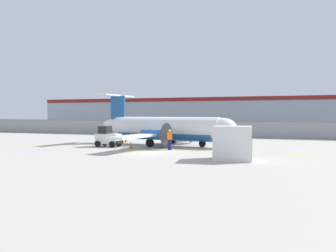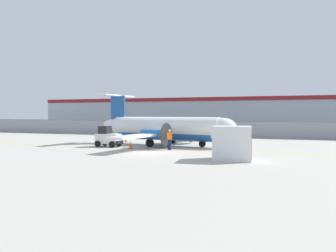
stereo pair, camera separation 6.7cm
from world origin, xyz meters
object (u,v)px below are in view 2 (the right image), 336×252
traffic_cone_near_left (126,139)px  parked_car_0 (134,126)px  traffic_cone_near_right (223,149)px  parked_car_1 (166,126)px  parked_car_4 (273,129)px  traffic_cone_far_left (131,145)px  traffic_cone_far_right (117,141)px  parked_car_3 (238,126)px  commuter_airplane (167,129)px  baggage_tug (108,137)px  ground_crew_worker (170,138)px  parked_car_5 (309,129)px  parked_car_2 (207,125)px  cargo_container (232,143)px

traffic_cone_near_left → parked_car_0: parked_car_0 is taller
traffic_cone_near_right → parked_car_1: 29.96m
parked_car_1 → parked_car_4: 17.81m
traffic_cone_far_left → traffic_cone_far_right: 4.10m
traffic_cone_near_left → traffic_cone_near_right: 12.95m
parked_car_3 → traffic_cone_far_left: bearing=-99.5°
commuter_airplane → traffic_cone_near_right: bearing=-26.2°
traffic_cone_near_right → parked_car_3: 32.98m
baggage_tug → ground_crew_worker: bearing=-4.4°
traffic_cone_far_left → parked_car_3: (5.22, 32.22, 0.58)m
traffic_cone_far_left → parked_car_0: parked_car_0 is taller
traffic_cone_far_left → parked_car_4: bearing=62.0°
traffic_cone_near_left → traffic_cone_near_right: bearing=-29.1°
baggage_tug → parked_car_4: bearing=58.1°
traffic_cone_far_left → parked_car_5: size_ratio=0.15×
parked_car_0 → parked_car_5: same height
parked_car_2 → parked_car_1: bearing=-126.2°
traffic_cone_far_right → parked_car_3: bearing=74.6°
cargo_container → traffic_cone_near_right: (-1.23, 3.58, -0.79)m
ground_crew_worker → parked_car_5: (12.39, 23.95, -0.06)m
parked_car_0 → parked_car_1: size_ratio=1.01×
cargo_container → parked_car_0: bearing=119.9°
traffic_cone_near_right → parked_car_0: (-20.18, 27.27, 0.58)m
commuter_airplane → baggage_tug: size_ratio=6.76×
traffic_cone_near_right → parked_car_3: (-2.84, 32.85, 0.58)m
traffic_cone_near_left → traffic_cone_far_left: bearing=-60.1°
commuter_airplane → parked_car_5: bearing=64.7°
cargo_container → traffic_cone_far_right: (-12.14, 7.16, -0.79)m
traffic_cone_far_left → traffic_cone_near_right: bearing=-4.5°
parked_car_2 → parked_car_3: (5.49, -0.06, 0.00)m
ground_crew_worker → traffic_cone_near_right: 4.61m
parked_car_1 → parked_car_5: same height
cargo_container → parked_car_1: cargo_container is taller
cargo_container → parked_car_1: size_ratio=0.59×
traffic_cone_far_right → parked_car_0: bearing=111.4°
traffic_cone_far_right → baggage_tug: bearing=-84.7°
traffic_cone_far_right → parked_car_3: 30.36m
commuter_airplane → parked_car_1: size_ratio=3.71×
traffic_cone_near_left → parked_car_2: 26.79m
baggage_tug → parked_car_4: (13.92, 20.46, 0.04)m
traffic_cone_near_left → parked_car_5: size_ratio=0.15×
parked_car_5 → parked_car_2: bearing=-26.1°
ground_crew_worker → parked_car_5: same height
traffic_cone_far_left → parked_car_4: parked_car_4 is taller
traffic_cone_far_right → parked_car_0: (-9.27, 23.68, 0.58)m
parked_car_0 → parked_car_1: bearing=-13.6°
parked_car_1 → parked_car_5: 21.92m
traffic_cone_near_right → traffic_cone_far_right: bearing=161.8°
traffic_cone_near_right → traffic_cone_far_right: same height
traffic_cone_near_right → traffic_cone_far_right: size_ratio=1.00×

